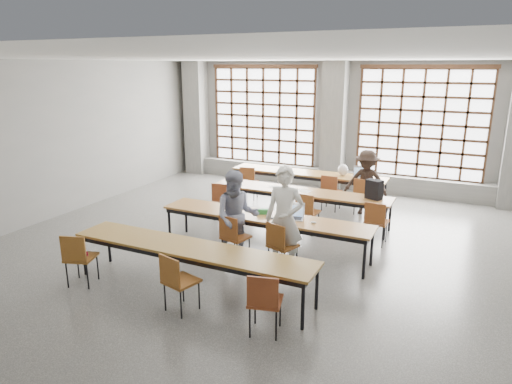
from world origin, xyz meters
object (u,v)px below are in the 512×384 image
Objects in this scene: backpack at (374,189)px; chair_front_right at (280,242)px; desk_row_a at (308,175)px; student_back at (366,182)px; desk_row_b at (299,193)px; chair_near_left at (78,254)px; laptop_front at (294,215)px; green_box at (264,212)px; chair_back_mid at (330,189)px; chair_mid_left at (222,197)px; red_pouch at (81,255)px; plastic_bag at (343,170)px; chair_back_left at (248,179)px; desk_row_d at (191,251)px; mouse at (313,222)px; chair_back_right at (364,193)px; laptop_back at (361,174)px; chair_front_left at (233,234)px; chair_mid_right at (376,219)px; chair_near_mid at (177,277)px; phone at (271,218)px; chair_mid_centre at (307,209)px; student_female at (237,216)px; chair_near_right at (264,298)px; desk_row_c at (264,219)px; student_male at (284,219)px.

chair_front_right is at bearing -89.88° from backpack.
student_back is at bearing -17.35° from desk_row_a.
chair_near_left reaches higher than desk_row_b.
laptop_front reaches higher than green_box.
green_box is at bearing -98.09° from chair_back_mid.
chair_mid_left is at bearing 82.88° from chair_near_left.
red_pouch is at bearing -146.64° from chair_front_right.
desk_row_a is 4.55× the size of chair_near_left.
chair_back_left is at bearing -163.48° from plastic_bag.
desk_row_d is 40.82× the size of mouse.
chair_back_right is 2.07× the size of laptop_back.
chair_back_mid is 0.79m from chair_back_right.
chair_front_left is 4.39m from plastic_bag.
desk_row_d is at bearing -110.12° from student_back.
chair_back_left is 3.99m from chair_mid_right.
chair_near_mid is at bearing -104.05° from chair_back_right.
mouse is 0.75× the size of phone.
chair_back_mid is 8.98× the size of mouse.
laptop_back reaches higher than red_pouch.
chair_front_left is 0.79m from green_box.
chair_near_left is at bearing -114.03° from chair_back_mid.
red_pouch is at bearing -92.95° from chair_back_left.
laptop_back reaches higher than chair_front_left.
desk_row_b is (0.42, -1.73, 0.00)m from desk_row_a.
student_back is 3.38m from phone.
chair_front_left is at bearing -104.90° from backpack.
chair_near_left is at bearing 179.96° from chair_near_mid.
chair_near_left is (-2.45, -3.73, 0.00)m from chair_mid_centre.
chair_front_right is at bearing -121.68° from mouse.
red_pouch is at bearing 177.66° from chair_near_mid.
student_female is at bearing -114.66° from student_back.
green_box is (-0.42, -2.92, 0.24)m from chair_back_mid.
student_female is (-0.68, -1.77, 0.28)m from chair_mid_centre.
chair_front_left reaches higher than desk_row_d.
chair_front_left is 1.00× the size of chair_near_right.
desk_row_b is at bearing 90.49° from desk_row_c.
chair_back_right is at bearing 40.88° from student_female.
desk_row_c is at bearing -89.51° from desk_row_b.
laptop_back reaches higher than chair_near_left.
laptop_front is at bearing 64.38° from desk_row_d.
plastic_bag is at bearing 81.37° from chair_back_mid.
chair_front_left is 2.11× the size of laptop_front.
chair_front_left is 2.54m from chair_near_left.
phone is 3.80m from plastic_bag.
backpack is at bearing 63.22° from student_male.
student_male is at bearing 34.96° from red_pouch.
student_male reaches higher than chair_near_left.
desk_row_a is 9.39× the size of laptop_back.
backpack is at bearing -40.87° from chair_back_mid.
chair_near_right is at bearing -61.71° from chair_back_left.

